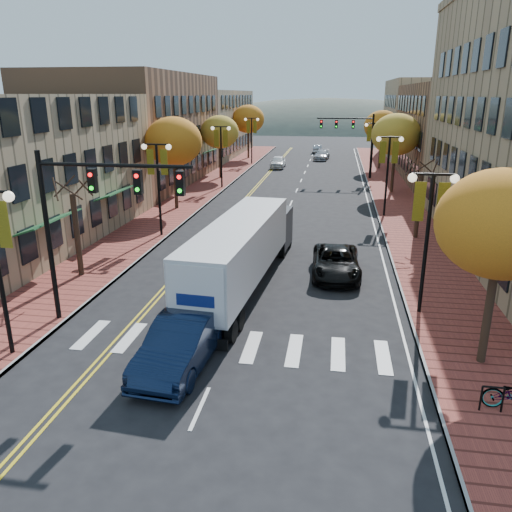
% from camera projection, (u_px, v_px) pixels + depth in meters
% --- Properties ---
extents(ground, '(200.00, 200.00, 0.00)m').
position_uv_depth(ground, '(216.00, 373.00, 16.88)').
color(ground, black).
rests_on(ground, ground).
extents(sidewalk_left, '(4.00, 85.00, 0.15)m').
position_uv_depth(sidewalk_left, '(204.00, 190.00, 48.72)').
color(sidewalk_left, brown).
rests_on(sidewalk_left, ground).
extents(sidewalk_right, '(4.00, 85.00, 0.15)m').
position_uv_depth(sidewalk_right, '(393.00, 196.00, 46.02)').
color(sidewalk_right, brown).
rests_on(sidewalk_right, ground).
extents(building_left_mid, '(12.00, 24.00, 11.00)m').
position_uv_depth(building_left_mid, '(135.00, 130.00, 51.53)').
color(building_left_mid, brown).
rests_on(building_left_mid, ground).
extents(building_left_far, '(12.00, 26.00, 9.50)m').
position_uv_depth(building_left_far, '(200.00, 124.00, 75.24)').
color(building_left_far, '#9E8966').
rests_on(building_left_far, ground).
extents(building_right_mid, '(15.00, 24.00, 10.00)m').
position_uv_depth(building_right_mid, '(481.00, 134.00, 51.99)').
color(building_right_mid, brown).
rests_on(building_right_mid, ground).
extents(building_right_far, '(15.00, 20.00, 11.00)m').
position_uv_depth(building_right_far, '(441.00, 119.00, 72.50)').
color(building_right_far, '#9E8966').
rests_on(building_right_far, ground).
extents(tree_left_a, '(0.28, 0.28, 4.20)m').
position_uv_depth(tree_left_a, '(77.00, 235.00, 25.04)').
color(tree_left_a, '#382619').
rests_on(tree_left_a, sidewalk_left).
extents(tree_left_b, '(4.48, 4.48, 7.21)m').
position_uv_depth(tree_left_b, '(174.00, 142.00, 39.08)').
color(tree_left_b, '#382619').
rests_on(tree_left_b, sidewalk_left).
extents(tree_left_c, '(4.16, 4.16, 6.69)m').
position_uv_depth(tree_left_c, '(220.00, 132.00, 54.22)').
color(tree_left_c, '#382619').
rests_on(tree_left_c, sidewalk_left).
extents(tree_left_d, '(4.61, 4.61, 7.42)m').
position_uv_depth(tree_left_d, '(248.00, 119.00, 70.95)').
color(tree_left_d, '#382619').
rests_on(tree_left_d, sidewalk_left).
extents(tree_right_a, '(4.16, 4.16, 6.69)m').
position_uv_depth(tree_right_a, '(502.00, 224.00, 15.84)').
color(tree_right_a, '#382619').
rests_on(tree_right_a, sidewalk_right).
extents(tree_right_b, '(0.28, 0.28, 4.20)m').
position_uv_depth(tree_right_b, '(418.00, 205.00, 31.73)').
color(tree_right_b, '#382619').
rests_on(tree_right_b, sidewalk_right).
extents(tree_right_c, '(4.48, 4.48, 7.21)m').
position_uv_depth(tree_right_c, '(396.00, 135.00, 45.77)').
color(tree_right_c, '#382619').
rests_on(tree_right_c, sidewalk_right).
extents(tree_right_d, '(4.35, 4.35, 7.00)m').
position_uv_depth(tree_right_d, '(382.00, 126.00, 60.84)').
color(tree_right_d, '#382619').
rests_on(tree_right_d, sidewalk_right).
extents(lamp_left_b, '(1.96, 0.36, 6.05)m').
position_uv_depth(lamp_left_b, '(158.00, 172.00, 31.70)').
color(lamp_left_b, black).
rests_on(lamp_left_b, ground).
extents(lamp_left_c, '(1.96, 0.36, 6.05)m').
position_uv_depth(lamp_left_c, '(221.00, 145.00, 48.60)').
color(lamp_left_c, black).
rests_on(lamp_left_c, ground).
extents(lamp_left_d, '(1.96, 0.36, 6.05)m').
position_uv_depth(lamp_left_d, '(252.00, 132.00, 65.50)').
color(lamp_left_d, black).
rests_on(lamp_left_d, ground).
extents(lamp_right_a, '(1.96, 0.36, 6.05)m').
position_uv_depth(lamp_right_a, '(429.00, 217.00, 20.06)').
color(lamp_right_a, black).
rests_on(lamp_right_a, ground).
extents(lamp_right_b, '(1.96, 0.36, 6.05)m').
position_uv_depth(lamp_right_b, '(388.00, 161.00, 36.96)').
color(lamp_right_b, black).
rests_on(lamp_right_b, ground).
extents(lamp_right_c, '(1.96, 0.36, 6.05)m').
position_uv_depth(lamp_right_c, '(373.00, 140.00, 53.86)').
color(lamp_right_c, black).
rests_on(lamp_right_c, ground).
extents(traffic_mast_near, '(6.10, 0.35, 7.00)m').
position_uv_depth(traffic_mast_near, '(91.00, 206.00, 18.99)').
color(traffic_mast_near, black).
rests_on(traffic_mast_near, ground).
extents(traffic_mast_far, '(6.10, 0.34, 7.00)m').
position_uv_depth(traffic_mast_far, '(354.00, 134.00, 53.97)').
color(traffic_mast_far, black).
rests_on(traffic_mast_far, ground).
extents(semi_truck, '(3.32, 14.25, 3.53)m').
position_uv_depth(semi_truck, '(245.00, 246.00, 23.85)').
color(semi_truck, black).
rests_on(semi_truck, ground).
extents(navy_sedan, '(2.25, 5.43, 1.75)m').
position_uv_depth(navy_sedan, '(182.00, 342.00, 17.13)').
color(navy_sedan, black).
rests_on(navy_sedan, ground).
extents(black_suv, '(2.55, 5.27, 1.44)m').
position_uv_depth(black_suv, '(336.00, 262.00, 25.77)').
color(black_suv, black).
rests_on(black_suv, ground).
extents(car_far_white, '(1.85, 4.45, 1.51)m').
position_uv_depth(car_far_white, '(278.00, 162.00, 63.62)').
color(car_far_white, white).
rests_on(car_far_white, ground).
extents(car_far_silver, '(2.36, 4.85, 1.36)m').
position_uv_depth(car_far_silver, '(322.00, 155.00, 71.32)').
color(car_far_silver, '#B0B0B8').
rests_on(car_far_silver, ground).
extents(car_far_oncoming, '(1.47, 3.98, 1.30)m').
position_uv_depth(car_far_oncoming, '(317.00, 149.00, 79.77)').
color(car_far_oncoming, '#ADAEB5').
rests_on(car_far_oncoming, ground).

